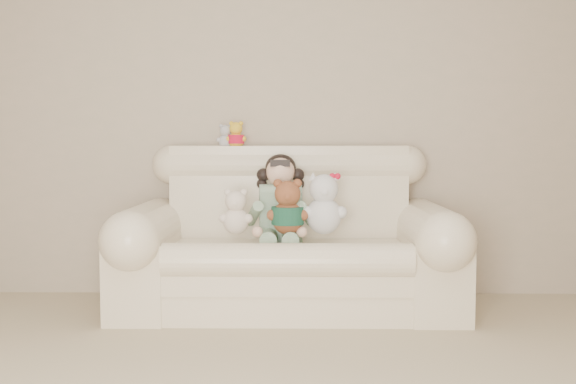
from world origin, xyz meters
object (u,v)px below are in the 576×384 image
at_px(sofa, 288,229).
at_px(cream_teddy, 236,207).
at_px(brown_teddy, 288,202).
at_px(seated_child, 280,197).
at_px(white_cat, 324,197).

xyz_separation_m(sofa, cream_teddy, (-0.31, -0.13, 0.14)).
height_order(brown_teddy, cream_teddy, brown_teddy).
distance_m(seated_child, white_cat, 0.32).
bearing_deg(brown_teddy, white_cat, 13.28).
height_order(seated_child, brown_teddy, seated_child).
distance_m(sofa, white_cat, 0.31).
xyz_separation_m(seated_child, brown_teddy, (0.05, -0.21, -0.01)).
xyz_separation_m(sofa, seated_child, (-0.05, 0.08, 0.19)).
xyz_separation_m(seated_child, white_cat, (0.27, -0.18, 0.02)).
relative_size(sofa, seated_child, 3.71).
bearing_deg(seated_child, brown_teddy, -81.82).
bearing_deg(cream_teddy, sofa, 9.57).
bearing_deg(white_cat, cream_teddy, -157.27).
distance_m(brown_teddy, white_cat, 0.22).
height_order(seated_child, white_cat, seated_child).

